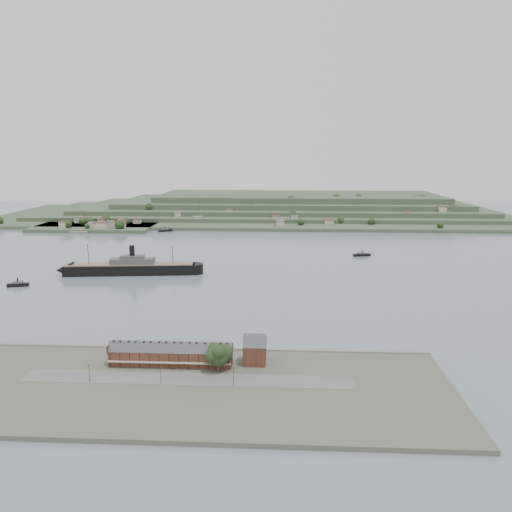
{
  "coord_description": "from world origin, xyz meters",
  "views": [
    {
      "loc": [
        39.33,
        -375.32,
        95.75
      ],
      "look_at": [
        17.72,
        30.0,
        11.06
      ],
      "focal_mm": 35.0,
      "sensor_mm": 36.0,
      "label": 1
    }
  ],
  "objects_px": {
    "gabled_building": "(255,350)",
    "fig_tree": "(219,354)",
    "terrace_row": "(171,355)",
    "tugboat": "(18,284)",
    "steamship": "(127,268)"
  },
  "relations": [
    {
      "from": "tugboat",
      "to": "fig_tree",
      "type": "height_order",
      "value": "fig_tree"
    },
    {
      "from": "tugboat",
      "to": "terrace_row",
      "type": "bearing_deg",
      "value": -43.15
    },
    {
      "from": "gabled_building",
      "to": "fig_tree",
      "type": "bearing_deg",
      "value": -145.4
    },
    {
      "from": "terrace_row",
      "to": "tugboat",
      "type": "height_order",
      "value": "terrace_row"
    },
    {
      "from": "steamship",
      "to": "tugboat",
      "type": "height_order",
      "value": "steamship"
    },
    {
      "from": "steamship",
      "to": "fig_tree",
      "type": "xyz_separation_m",
      "value": [
        97.02,
        -180.26,
        4.94
      ]
    },
    {
      "from": "fig_tree",
      "to": "tugboat",
      "type": "bearing_deg",
      "value": 139.69
    },
    {
      "from": "gabled_building",
      "to": "tugboat",
      "type": "xyz_separation_m",
      "value": [
        -179.79,
        129.35,
        -6.58
      ]
    },
    {
      "from": "terrace_row",
      "to": "tugboat",
      "type": "xyz_separation_m",
      "value": [
        -142.29,
        133.37,
        -5.23
      ]
    },
    {
      "from": "gabled_building",
      "to": "fig_tree",
      "type": "height_order",
      "value": "gabled_building"
    },
    {
      "from": "terrace_row",
      "to": "fig_tree",
      "type": "height_order",
      "value": "fig_tree"
    },
    {
      "from": "gabled_building",
      "to": "terrace_row",
      "type": "bearing_deg",
      "value": -173.88
    },
    {
      "from": "steamship",
      "to": "fig_tree",
      "type": "relative_size",
      "value": 8.78
    },
    {
      "from": "tugboat",
      "to": "fig_tree",
      "type": "bearing_deg",
      "value": -40.31
    },
    {
      "from": "steamship",
      "to": "tugboat",
      "type": "bearing_deg",
      "value": -149.1
    }
  ]
}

